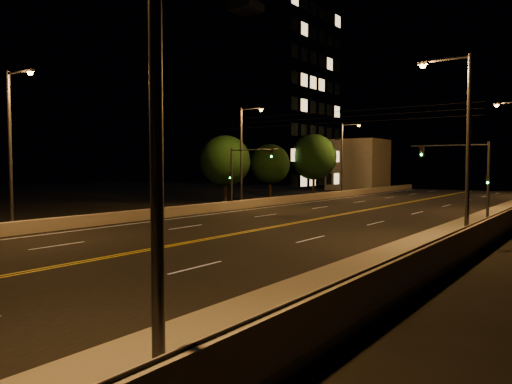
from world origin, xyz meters
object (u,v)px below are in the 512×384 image
Objects in this scene: streetlight_1 at (462,136)px; traffic_signal_right at (471,172)px; streetlight_4 at (12,141)px; tree_1 at (270,164)px; streetlight_0 at (143,72)px; traffic_signal_left at (241,170)px; building_tower at (246,102)px; tree_0 at (225,161)px; streetlight_6 at (344,155)px; tree_2 at (314,157)px; streetlight_5 at (244,150)px.

streetlight_1 is 1.68× the size of traffic_signal_right.
streetlight_4 is 35.76m from tree_1.
streetlight_0 is 1.41× the size of tree_1.
traffic_signal_right is 30.36m from tree_1.
building_tower is (-18.47, 25.73, 9.85)m from traffic_signal_left.
traffic_signal_right is 46.22m from building_tower.
streetlight_6 is at bearing 75.42° from tree_0.
tree_2 reaches higher than traffic_signal_right.
streetlight_6 is (0.00, 21.09, 0.00)m from streetlight_5.
streetlight_1 is 24.29m from streetlight_5.
streetlight_4 is (-21.44, -10.15, 0.00)m from streetlight_1.
streetlight_0 is 1.00× the size of streetlight_4.
traffic_signal_right is 32.68m from tree_2.
traffic_signal_right is at bearing -49.27° from streetlight_6.
traffic_signal_right is at bearing -11.73° from tree_0.
streetlight_0 is at bearing -54.90° from building_tower.
traffic_signal_right is at bearing -43.25° from tree_2.
tree_0 is at bearing -104.58° from streetlight_6.
streetlight_4 is at bearing -84.65° from tree_2.
streetlight_4 reaches higher than tree_0.
streetlight_6 is at bearing 130.73° from traffic_signal_right.
tree_0 is at bearing -92.45° from tree_2.
streetlight_0 reaches higher than tree_0.
streetlight_4 is 1.15× the size of tree_2.
streetlight_5 is 1.68× the size of traffic_signal_left.
streetlight_6 is (-21.44, 32.50, 0.00)m from streetlight_1.
tree_1 is at bearing 121.59° from streetlight_0.
traffic_signal_right is at bearing -30.91° from tree_1.
tree_2 is (-3.93, 41.97, -0.26)m from streetlight_4.
streetlight_0 is 1.00× the size of streetlight_5.
streetlight_5 reaches higher than traffic_signal_left.
tree_0 is (-26.11, 14.55, -0.90)m from streetlight_1.
tree_0 is (-26.11, 34.45, -0.90)m from streetlight_0.
streetlight_1 is at bearing 25.33° from streetlight_4.
building_tower is (-37.12, 25.73, 9.85)m from traffic_signal_right.
streetlight_5 is 21.09m from streetlight_6.
traffic_signal_left is 7.82m from tree_0.
streetlight_5 is at bearing -54.00° from building_tower.
streetlight_4 reaches higher than tree_2.
traffic_signal_left is 0.68× the size of tree_2.
streetlight_6 is 1.68× the size of traffic_signal_right.
streetlight_4 and streetlight_5 have the same top height.
building_tower is 4.29× the size of tree_1.
streetlight_1 is at bearing 90.00° from streetlight_0.
streetlight_6 is 4.00m from tree_2.
building_tower is 25.79m from tree_0.
traffic_signal_left is (1.20, 19.60, -1.78)m from streetlight_4.
building_tower is 3.50× the size of tree_2.
tree_1 is (11.07, -10.13, -9.26)m from building_tower.
tree_0 is at bearing 150.88° from streetlight_1.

